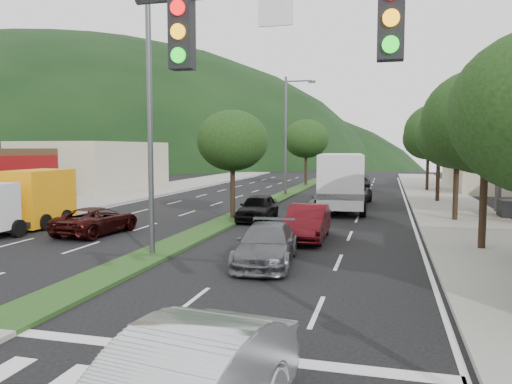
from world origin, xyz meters
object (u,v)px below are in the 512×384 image
(car_queue_f, at_px, (361,183))
(tree_r_b, at_px, (486,121))
(car_queue_b, at_px, (266,245))
(car_queue_e, at_px, (327,200))
(tree_r_d, at_px, (439,132))
(motorhome, at_px, (341,180))
(tree_med_far, at_px, (306,139))
(traffic_signal, at_px, (438,100))
(tree_med_near, at_px, (232,141))
(streetlight_mid, at_px, (288,130))
(suv_maroon, at_px, (97,220))
(box_truck, at_px, (29,201))
(tree_r_c, at_px, (458,134))
(car_queue_c, at_px, (307,222))
(tree_r_e, at_px, (428,139))
(streetlight_near, at_px, (155,105))
(car_queue_a, at_px, (258,208))
(car_queue_d, at_px, (352,194))

(car_queue_f, bearing_deg, tree_r_b, -79.98)
(car_queue_b, relative_size, car_queue_e, 1.07)
(tree_r_d, distance_m, motorhome, 9.32)
(tree_med_far, bearing_deg, car_queue_e, -77.37)
(traffic_signal, distance_m, car_queue_b, 11.19)
(tree_r_d, height_order, car_queue_f, tree_r_d)
(motorhome, bearing_deg, tree_med_near, -136.06)
(car_queue_e, bearing_deg, streetlight_mid, 120.29)
(tree_r_b, relative_size, suv_maroon, 1.50)
(box_truck, bearing_deg, tree_med_far, -108.61)
(tree_r_c, relative_size, tree_med_far, 0.93)
(tree_med_near, distance_m, motorhome, 8.63)
(tree_r_c, relative_size, car_queue_c, 1.40)
(traffic_signal, relative_size, tree_med_near, 1.16)
(car_queue_f, xyz_separation_m, motorhome, (-0.43, -16.34, 1.29))
(traffic_signal, height_order, tree_r_e, traffic_signal)
(streetlight_mid, relative_size, car_queue_e, 2.28)
(tree_r_b, relative_size, car_queue_e, 1.58)
(traffic_signal, height_order, tree_med_near, traffic_signal)
(streetlight_near, relative_size, car_queue_b, 2.12)
(tree_r_b, bearing_deg, car_queue_a, 150.88)
(tree_r_e, relative_size, streetlight_mid, 0.67)
(streetlight_mid, height_order, car_queue_c, streetlight_mid)
(tree_med_far, relative_size, suv_maroon, 1.50)
(tree_r_c, height_order, streetlight_mid, streetlight_mid)
(tree_r_c, distance_m, motorhome, 8.22)
(streetlight_near, xyz_separation_m, streetlight_mid, (0.00, 25.00, 0.00))
(tree_r_b, relative_size, tree_r_c, 1.07)
(tree_r_e, bearing_deg, car_queue_e, -112.95)
(car_queue_a, height_order, motorhome, motorhome)
(tree_med_near, bearing_deg, car_queue_c, -45.54)
(streetlight_mid, bearing_deg, streetlight_near, -90.00)
(car_queue_f, xyz_separation_m, box_truck, (-14.70, -28.30, 0.73))
(tree_med_near, bearing_deg, streetlight_mid, 89.22)
(car_queue_b, bearing_deg, motorhome, 80.38)
(tree_r_d, distance_m, streetlight_mid, 12.18)
(tree_med_far, height_order, streetlight_mid, streetlight_mid)
(streetlight_near, bearing_deg, box_truck, 154.89)
(tree_med_near, relative_size, streetlight_mid, 0.60)
(tree_med_near, bearing_deg, car_queue_f, 75.24)
(tree_med_near, distance_m, suv_maroon, 8.70)
(tree_med_near, relative_size, car_queue_e, 1.37)
(car_queue_a, height_order, car_queue_e, car_queue_e)
(tree_r_d, height_order, car_queue_b, tree_r_d)
(suv_maroon, height_order, car_queue_e, car_queue_e)
(car_queue_a, xyz_separation_m, car_queue_e, (3.24, 5.00, 0.02))
(car_queue_d, bearing_deg, car_queue_c, -87.07)
(tree_r_b, height_order, tree_r_e, tree_r_b)
(tree_r_c, xyz_separation_m, streetlight_near, (-11.79, -12.00, 0.84))
(car_queue_f, bearing_deg, car_queue_a, -103.06)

